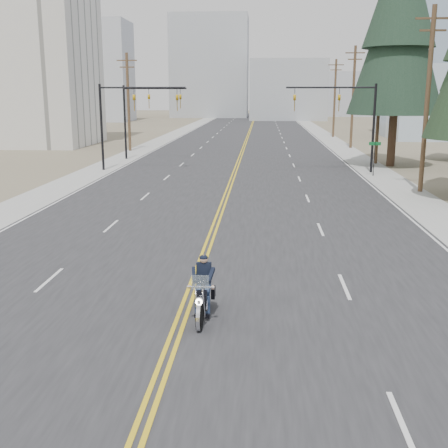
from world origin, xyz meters
The scene contains 22 objects.
ground_plane centered at (0.00, 0.00, 0.00)m, with size 400.00×400.00×0.00m, color #776D56.
road centered at (0.00, 70.00, 0.01)m, with size 20.00×200.00×0.01m, color #303033.
sidewalk_left centered at (-11.50, 70.00, 0.01)m, with size 3.00×200.00×0.01m, color #A5A5A0.
sidewalk_right centered at (11.50, 70.00, 0.01)m, with size 3.00×200.00×0.01m, color #A5A5A0.
traffic_mast_left centered at (-8.98, 32.00, 4.94)m, with size 7.10×0.26×7.00m.
traffic_mast_right centered at (8.98, 32.00, 4.94)m, with size 7.10×0.26×7.00m.
traffic_mast_far centered at (-9.31, 40.00, 4.87)m, with size 6.10×0.26×7.00m.
street_sign centered at (10.80, 30.00, 1.80)m, with size 0.90×0.06×2.62m.
utility_pole_b centered at (12.50, 23.00, 5.98)m, with size 2.20×0.30×11.50m.
utility_pole_c centered at (12.50, 38.00, 5.73)m, with size 2.20×0.30×11.00m.
utility_pole_d centered at (12.50, 53.00, 5.98)m, with size 2.20×0.30×11.50m.
utility_pole_e centered at (12.50, 70.00, 5.73)m, with size 2.20×0.30×11.00m.
utility_pole_left centered at (-12.50, 48.00, 5.48)m, with size 2.20×0.30×10.50m.
apartment_block centered at (-28.00, 55.00, 15.00)m, with size 18.00×14.00×30.00m, color silver.
haze_bldg_a centered at (-35.00, 115.00, 11.00)m, with size 14.00×12.00×22.00m, color #B7BCC6.
haze_bldg_b centered at (8.00, 125.00, 7.00)m, with size 18.00×14.00×14.00m, color #ADB2B7.
haze_bldg_c centered at (40.00, 110.00, 9.00)m, with size 16.00×12.00×18.00m, color #B7BCC6.
haze_bldg_d centered at (-12.00, 140.00, 13.00)m, with size 20.00×15.00×26.00m, color #ADB2B7.
haze_bldg_e centered at (25.00, 150.00, 6.00)m, with size 14.00×14.00×12.00m, color #B7BCC6.
haze_bldg_f centered at (-50.00, 130.00, 8.00)m, with size 12.00×12.00×16.00m, color #ADB2B7.
motorcyclist centered at (0.60, 1.08, 0.89)m, with size 0.98×2.29×1.79m, color black, non-canonical shape.
conifer_tall centered at (13.50, 36.46, 12.89)m, with size 8.08×8.08×22.44m.
Camera 1 is at (2.23, -13.82, 6.26)m, focal length 45.00 mm.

